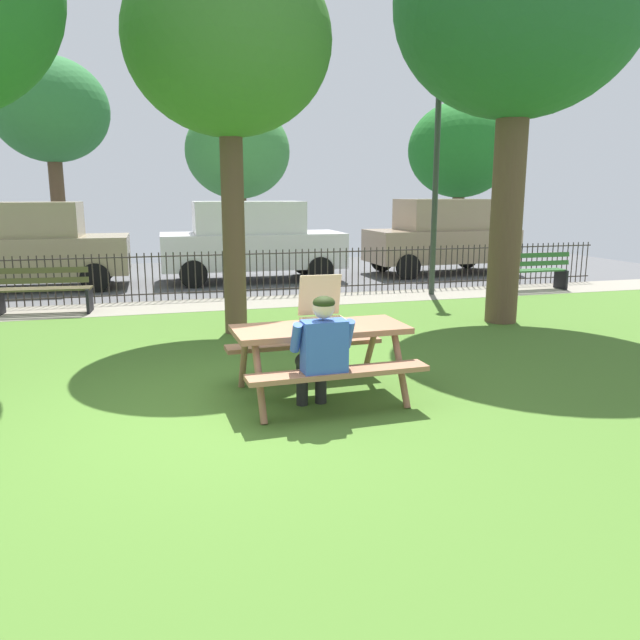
% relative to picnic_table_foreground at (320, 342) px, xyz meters
% --- Properties ---
extents(ground, '(28.00, 10.80, 0.02)m').
position_rel_picnic_table_foreground_xyz_m(ground, '(-1.08, 1.18, -0.61)').
color(ground, '#487128').
extents(cobblestone_walkway, '(28.00, 1.40, 0.01)m').
position_rel_picnic_table_foreground_xyz_m(cobblestone_walkway, '(-1.08, 5.88, -0.60)').
color(cobblestone_walkway, gray).
extents(street_asphalt, '(28.00, 7.14, 0.01)m').
position_rel_picnic_table_foreground_xyz_m(street_asphalt, '(-1.08, 10.15, -0.60)').
color(street_asphalt, '#515154').
extents(picnic_table_foreground, '(1.85, 1.54, 0.79)m').
position_rel_picnic_table_foreground_xyz_m(picnic_table_foreground, '(0.00, 0.00, 0.00)').
color(picnic_table_foreground, '#9B674A').
rests_on(picnic_table_foreground, ground).
extents(pizza_box_open, '(0.46, 0.53, 0.51)m').
position_rel_picnic_table_foreground_xyz_m(pizza_box_open, '(0.07, 0.12, 0.29)').
color(pizza_box_open, tan).
rests_on(pizza_box_open, picnic_table_foreground).
extents(adult_at_table, '(0.62, 0.60, 1.19)m').
position_rel_picnic_table_foreground_xyz_m(adult_at_table, '(-0.13, -0.51, 0.06)').
color(adult_at_table, black).
rests_on(adult_at_table, ground).
extents(iron_fence_streetside, '(19.49, 0.03, 0.97)m').
position_rel_picnic_table_foreground_xyz_m(iron_fence_streetside, '(-1.08, 6.58, -0.10)').
color(iron_fence_streetside, '#2D2823').
rests_on(iron_fence_streetside, ground).
extents(park_bench_center, '(1.63, 0.60, 0.85)m').
position_rel_picnic_table_foreground_xyz_m(park_bench_center, '(-3.53, 5.74, -0.18)').
color(park_bench_center, brown).
rests_on(park_bench_center, ground).
extents(park_bench_right, '(1.60, 0.47, 0.85)m').
position_rel_picnic_table_foreground_xyz_m(park_bench_right, '(6.52, 5.74, -0.18)').
color(park_bench_right, '#326431').
rests_on(park_bench_right, ground).
extents(lamp_post_walkway, '(0.28, 0.28, 4.67)m').
position_rel_picnic_table_foreground_xyz_m(lamp_post_walkway, '(4.12, 5.84, 2.21)').
color(lamp_post_walkway, '#2D382D').
rests_on(lamp_post_walkway, ground).
extents(tree_near_table, '(3.88, 3.88, 6.75)m').
position_rel_picnic_table_foreground_xyz_m(tree_near_table, '(3.99, 2.95, 4.36)').
color(tree_near_table, brown).
rests_on(tree_near_table, ground).
extents(tree_midground_left, '(2.96, 2.96, 5.59)m').
position_rel_picnic_table_foreground_xyz_m(tree_midground_left, '(-0.43, 3.32, 3.62)').
color(tree_midground_left, brown).
rests_on(tree_midground_left, ground).
extents(parked_car_left, '(4.42, 1.94, 1.94)m').
position_rel_picnic_table_foreground_xyz_m(parked_car_left, '(-4.36, 8.97, 0.41)').
color(parked_car_left, '#9D8B6B').
rests_on(parked_car_left, ground).
extents(parked_car_center, '(4.44, 1.99, 1.94)m').
position_rel_picnic_table_foreground_xyz_m(parked_car_center, '(0.75, 8.97, 0.41)').
color(parked_car_center, silver).
rests_on(parked_car_center, ground).
extents(parked_car_right, '(3.93, 1.89, 1.98)m').
position_rel_picnic_table_foreground_xyz_m(parked_car_right, '(5.87, 8.97, 0.41)').
color(parked_car_right, '#9C8368').
rests_on(parked_car_right, ground).
extents(far_tree_midleft, '(3.41, 3.41, 6.11)m').
position_rel_picnic_table_foreground_xyz_m(far_tree_midleft, '(-4.29, 14.53, 3.93)').
color(far_tree_midleft, brown).
rests_on(far_tree_midleft, ground).
extents(far_tree_center, '(3.39, 3.39, 5.00)m').
position_rel_picnic_table_foreground_xyz_m(far_tree_center, '(1.27, 14.53, 2.84)').
color(far_tree_center, brown).
rests_on(far_tree_center, ground).
extents(far_tree_midright, '(3.76, 3.76, 5.36)m').
position_rel_picnic_table_foreground_xyz_m(far_tree_midright, '(9.31, 14.53, 3.05)').
color(far_tree_midright, brown).
rests_on(far_tree_midright, ground).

